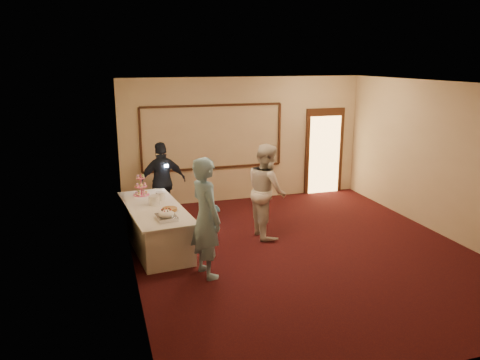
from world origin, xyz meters
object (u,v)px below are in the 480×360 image
object	(u,v)px
plate_stack_b	(160,196)
guest	(163,182)
buffet_table	(155,226)
cupcake_stand	(141,187)
tart	(170,210)
plate_stack_a	(154,200)
pavlova_tray	(166,215)
man	(206,218)
woman	(267,190)

from	to	relation	value
plate_stack_b	guest	size ratio (longest dim) A/B	0.11
buffet_table	cupcake_stand	xyz separation A→B (m)	(-0.15, 0.84, 0.55)
tart	plate_stack_a	bearing A→B (deg)	115.14
pavlova_tray	plate_stack_b	size ratio (longest dim) A/B	2.57
buffet_table	cupcake_stand	distance (m)	1.02
plate_stack_a	guest	bearing A→B (deg)	75.15
cupcake_stand	tart	xyz separation A→B (m)	(0.38, -1.19, -0.14)
tart	man	size ratio (longest dim) A/B	0.16
pavlova_tray	cupcake_stand	bearing A→B (deg)	99.25
pavlova_tray	man	world-z (taller)	man
woman	tart	bearing A→B (deg)	97.95
plate_stack_a	plate_stack_b	bearing A→B (deg)	62.22
pavlova_tray	plate_stack_a	xyz separation A→B (m)	(-0.10, 0.87, 0.02)
buffet_table	cupcake_stand	world-z (taller)	cupcake_stand
guest	plate_stack_a	bearing A→B (deg)	68.08
buffet_table	man	size ratio (longest dim) A/B	1.31
buffet_table	tart	size ratio (longest dim) A/B	8.21
tart	guest	distance (m)	1.76
man	woman	size ratio (longest dim) A/B	1.06
buffet_table	cupcake_stand	bearing A→B (deg)	100.13
pavlova_tray	tart	bearing A→B (deg)	73.86
tart	guest	world-z (taller)	guest
buffet_table	pavlova_tray	xyz separation A→B (m)	(0.11, -0.76, 0.45)
buffet_table	plate_stack_a	world-z (taller)	plate_stack_a
man	woman	xyz separation A→B (m)	(1.53, 1.37, -0.05)
buffet_table	pavlova_tray	distance (m)	0.89
cupcake_stand	woman	xyz separation A→B (m)	(2.32, -0.93, -0.01)
buffet_table	man	bearing A→B (deg)	-66.36
buffet_table	guest	world-z (taller)	guest
pavlova_tray	plate_stack_a	bearing A→B (deg)	96.42
buffet_table	plate_stack_a	size ratio (longest dim) A/B	12.06
plate_stack_a	man	bearing A→B (deg)	-68.26
plate_stack_b	man	xyz separation A→B (m)	(0.47, -1.86, 0.13)
woman	buffet_table	bearing A→B (deg)	87.92
plate_stack_a	tart	size ratio (longest dim) A/B	0.68
pavlova_tray	guest	world-z (taller)	guest
buffet_table	tart	xyz separation A→B (m)	(0.23, -0.35, 0.41)
plate_stack_b	man	size ratio (longest dim) A/B	0.09
buffet_table	woman	world-z (taller)	woman
woman	plate_stack_b	bearing A→B (deg)	76.40
woman	man	bearing A→B (deg)	132.18
buffet_table	tart	bearing A→B (deg)	-56.82
man	guest	bearing A→B (deg)	-7.13
tart	cupcake_stand	bearing A→B (deg)	107.63
tart	woman	xyz separation A→B (m)	(1.94, 0.26, 0.12)
plate_stack_b	woman	bearing A→B (deg)	-13.79
plate_stack_b	cupcake_stand	bearing A→B (deg)	125.84
plate_stack_a	plate_stack_b	world-z (taller)	plate_stack_a
buffet_table	plate_stack_b	xyz separation A→B (m)	(0.17, 0.40, 0.46)
pavlova_tray	woman	world-z (taller)	woman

